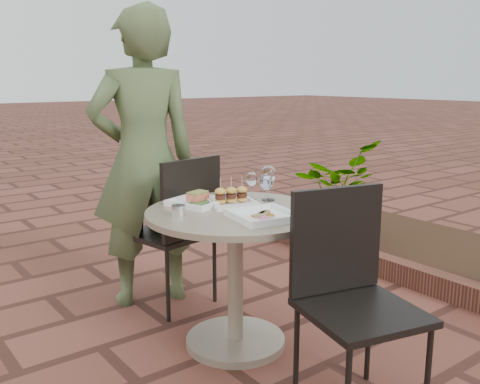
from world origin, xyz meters
TOP-DOWN VIEW (x-y plane):
  - ground at (0.00, 0.00)m, footprint 60.00×60.00m
  - cafe_table at (0.17, 0.02)m, footprint 0.90×0.90m
  - chair_far at (0.19, 0.60)m, footprint 0.51×0.51m
  - chair_near at (0.25, -0.67)m, footprint 0.53×0.53m
  - diner at (0.08, 0.83)m, footprint 0.74×0.58m
  - plate_salmon at (0.09, 0.24)m, footprint 0.32×0.32m
  - plate_sliders at (0.22, 0.13)m, footprint 0.28×0.28m
  - plate_tuna at (0.17, -0.19)m, footprint 0.32×0.32m
  - wine_glass_right at (0.37, 0.02)m, footprint 0.07×0.07m
  - wine_glass_mid at (0.40, 0.18)m, footprint 0.06×0.06m
  - wine_glass_far at (0.45, 0.09)m, footprint 0.08×0.08m
  - steel_ramekin at (-0.11, 0.10)m, footprint 0.08×0.08m
  - cutlery_set at (0.38, -0.10)m, footprint 0.09×0.19m
  - planter_curb at (1.60, 0.30)m, footprint 0.12×3.00m
  - mulch_bed at (2.30, 0.30)m, footprint 1.30×3.00m
  - potted_plant_a at (1.92, 0.94)m, footprint 0.92×0.87m

SIDE VIEW (x-z plane):
  - ground at x=0.00m, z-range 0.00..0.00m
  - mulch_bed at x=2.30m, z-range 0.00..0.06m
  - planter_curb at x=1.60m, z-range 0.00..0.15m
  - potted_plant_a at x=1.92m, z-range 0.06..0.87m
  - cafe_table at x=0.17m, z-range 0.12..0.85m
  - chair_far at x=0.19m, z-range 0.08..1.01m
  - chair_near at x=0.25m, z-range 0.08..1.01m
  - cutlery_set at x=0.38m, z-range 0.73..0.73m
  - plate_tuna at x=0.17m, z-range 0.73..0.76m
  - plate_salmon at x=0.09m, z-range 0.72..0.78m
  - steel_ramekin at x=-0.11m, z-range 0.73..0.78m
  - plate_sliders at x=0.22m, z-range 0.69..0.84m
  - wine_glass_mid at x=0.40m, z-range 0.76..0.91m
  - wine_glass_right at x=0.37m, z-range 0.76..0.93m
  - wine_glass_far at x=0.45m, z-range 0.77..0.96m
  - diner at x=0.08m, z-range 0.00..1.80m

